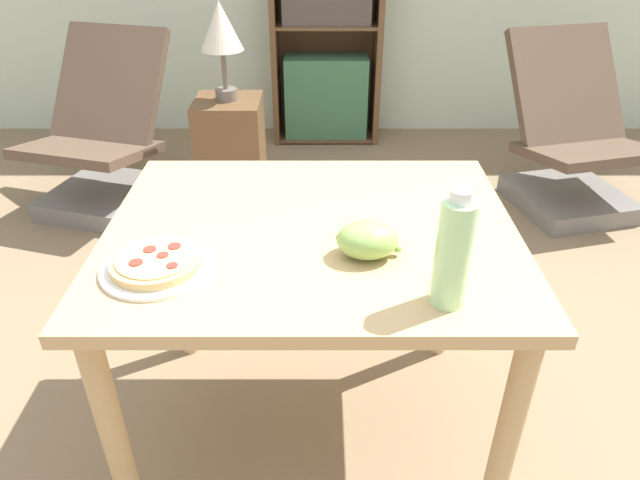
# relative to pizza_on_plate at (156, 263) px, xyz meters

# --- Properties ---
(ground_plane) EXTENTS (14.00, 14.00, 0.00)m
(ground_plane) POSITION_rel_pizza_on_plate_xyz_m (0.42, 0.27, -0.76)
(ground_plane) COLOR #897051
(dining_table) EXTENTS (1.05, 0.84, 0.75)m
(dining_table) POSITION_rel_pizza_on_plate_xyz_m (0.35, 0.19, -0.13)
(dining_table) COLOR tan
(dining_table) RESTS_ON ground_plane
(pizza_on_plate) EXTENTS (0.26, 0.26, 0.04)m
(pizza_on_plate) POSITION_rel_pizza_on_plate_xyz_m (0.00, 0.00, 0.00)
(pizza_on_plate) COLOR white
(pizza_on_plate) RESTS_ON dining_table
(grape_bunch) EXTENTS (0.16, 0.12, 0.09)m
(grape_bunch) POSITION_rel_pizza_on_plate_xyz_m (0.48, 0.06, 0.03)
(grape_bunch) COLOR #93BC5B
(grape_bunch) RESTS_ON dining_table
(drink_bottle) EXTENTS (0.07, 0.07, 0.26)m
(drink_bottle) POSITION_rel_pizza_on_plate_xyz_m (0.64, -0.12, 0.11)
(drink_bottle) COLOR #B7EAA3
(drink_bottle) RESTS_ON dining_table
(lounge_chair_near) EXTENTS (0.74, 0.89, 0.88)m
(lounge_chair_near) POSITION_rel_pizza_on_plate_xyz_m (-0.78, 1.74, -0.48)
(lounge_chair_near) COLOR slate
(lounge_chair_near) RESTS_ON ground_plane
(lounge_chair_far) EXTENTS (0.73, 0.88, 0.88)m
(lounge_chair_far) POSITION_rel_pizza_on_plate_xyz_m (1.70, 1.72, -0.48)
(lounge_chair_far) COLOR slate
(lounge_chair_far) RESTS_ON ground_plane
(bookshelf) EXTENTS (0.70, 0.32, 1.51)m
(bookshelf) POSITION_rel_pizza_on_plate_xyz_m (0.41, 2.71, -0.07)
(bookshelf) COLOR brown
(bookshelf) RESTS_ON ground_plane
(side_table) EXTENTS (0.34, 0.34, 0.57)m
(side_table) POSITION_rel_pizza_on_plate_xyz_m (-0.10, 1.78, -0.48)
(side_table) COLOR brown
(side_table) RESTS_ON ground_plane
(table_lamp) EXTENTS (0.21, 0.21, 0.48)m
(table_lamp) POSITION_rel_pizza_on_plate_xyz_m (-0.10, 1.78, 0.14)
(table_lamp) COLOR #665B51
(table_lamp) RESTS_ON side_table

